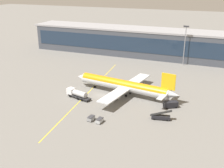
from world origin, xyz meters
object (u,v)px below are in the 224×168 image
at_px(main_airliner, 124,85).
at_px(belt_loader, 161,117).
at_px(crew_van, 171,104).
at_px(baggage_cart_1, 100,120).
at_px(baggage_cart_0, 91,118).
at_px(fuel_tanker, 77,94).

height_order(main_airliner, belt_loader, main_airliner).
bearing_deg(crew_van, baggage_cart_1, -133.61).
distance_m(crew_van, baggage_cart_0, 29.38).
xyz_separation_m(belt_loader, baggage_cart_1, (-17.53, -9.52, -0.21)).
height_order(fuel_tanker, baggage_cart_0, fuel_tanker).
xyz_separation_m(main_airliner, baggage_cart_1, (0.91, -24.94, -3.09)).
bearing_deg(baggage_cart_1, main_airliner, 92.08).
bearing_deg(baggage_cart_1, baggage_cart_0, 174.58).
relative_size(main_airliner, belt_loader, 6.41).
relative_size(fuel_tanker, baggage_cart_1, 3.98).
distance_m(main_airliner, crew_van, 20.56).
distance_m(belt_loader, baggage_cart_0, 22.67).
bearing_deg(main_airliner, baggage_cart_1, -87.92).
xyz_separation_m(fuel_tanker, belt_loader, (33.83, -5.37, -0.76)).
bearing_deg(main_airliner, crew_van, -14.70).
relative_size(main_airliner, crew_van, 8.41).
xyz_separation_m(fuel_tanker, baggage_cart_1, (16.30, -14.89, -0.96)).
distance_m(baggage_cart_0, baggage_cart_1, 3.20).
distance_m(main_airliner, baggage_cart_0, 24.93).
relative_size(fuel_tanker, belt_loader, 1.58).
bearing_deg(belt_loader, crew_van, 82.79).
height_order(fuel_tanker, belt_loader, belt_loader).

